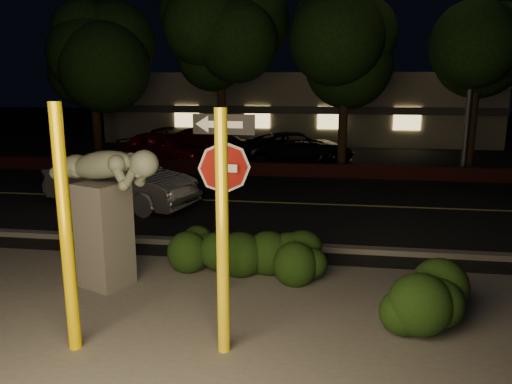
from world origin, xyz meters
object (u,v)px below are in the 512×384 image
Objects in this scene: signpost at (224,168)px; parked_car_dark at (298,148)px; yellow_pole_right at (222,236)px; parked_car_darkred at (214,145)px; sculpture at (104,201)px; silver_sedan at (121,181)px; parked_car_red at (164,148)px; streetlight at (470,13)px; yellow_pole_left at (66,232)px.

parked_car_dark is at bearing 92.48° from signpost.
yellow_pole_right is 16.09m from parked_car_darkred.
yellow_pole_right reaches higher than sculpture.
silver_sedan is 7.37m from parked_car_red.
parked_car_darkred is (0.81, 8.28, 0.01)m from silver_sedan.
signpost is 1.22× the size of sculpture.
parked_car_darkred reaches higher than parked_car_dark.
streetlight is 2.36× the size of parked_car_red.
streetlight reaches higher than parked_car_darkred.
signpost is 13.80m from parked_car_dark.
signpost reaches higher than parked_car_dark.
streetlight is at bearing -92.32° from parked_car_darkred.
yellow_pole_right is 0.76× the size of parked_car_red.
parked_car_red is (-5.41, 12.68, -1.45)m from signpost.
yellow_pole_right is 0.66× the size of parked_car_dark.
signpost reaches higher than parked_car_darkred.
parked_car_darkred is at bearing 103.68° from yellow_pole_right.
yellow_pole_right is at bearing -143.09° from parked_car_red.
yellow_pole_left is at bearing -123.47° from signpost.
streetlight is (8.80, 12.56, 4.48)m from sculpture.
parked_car_red is 0.86× the size of parked_car_dark.
parked_car_dark is at bearing -85.17° from parked_car_darkred.
yellow_pole_left is at bearing -173.39° from yellow_pole_right.
sculpture is 0.56× the size of silver_sedan.
silver_sedan reaches higher than parked_car_red.
yellow_pole_right is at bearing 6.61° from yellow_pole_left.
sculpture is 0.50× the size of parked_car_dark.
sculpture is (-0.47, 2.11, -0.12)m from yellow_pole_left.
silver_sedan is at bearing 131.79° from signpost.
signpost is 0.59× the size of parked_car_darkred.
sculpture is at bearing -143.03° from silver_sedan.
sculpture is 5.90m from silver_sedan.
signpost is 0.30× the size of streetlight.
parked_car_dark is at bearing -12.76° from silver_sedan.
yellow_pole_left is 15.34m from parked_car_red.
signpost is at bearing 23.47° from sculpture.
parked_car_dark is at bearing 102.06° from sculpture.
streetlight is 1.95× the size of parked_car_darkred.
parked_car_red is 2.24m from parked_car_darkred.
silver_sedan is (-10.91, -7.10, -5.29)m from streetlight.
sculpture is 13.17m from parked_car_red.
silver_sedan reaches higher than parked_car_dark.
signpost is 0.61× the size of parked_car_dark.
parked_car_dark is (0.31, 13.71, -1.49)m from signpost.
parked_car_darkred is (-10.10, 1.18, -5.28)m from streetlight.
parked_car_dark is (3.72, 0.03, -0.06)m from parked_car_darkred.
parked_car_red is at bearing 83.73° from parked_car_dark.
yellow_pole_right is at bearing -132.00° from silver_sedan.
parked_car_darkred is (-1.30, 13.73, -0.80)m from sculpture.
parked_car_darkred is at bearing 73.93° from parked_car_dark.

